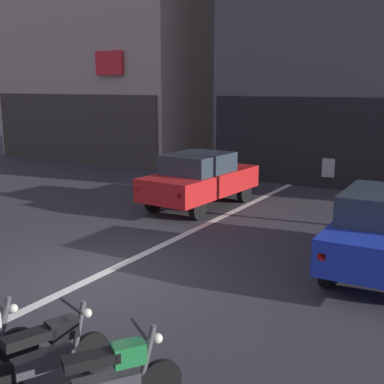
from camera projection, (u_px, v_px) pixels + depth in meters
The scene contains 6 objects.
ground_plane at pixel (97, 276), 9.62m from camera, with size 120.00×120.00×0.00m, color #333338.
lane_centre_line at pixel (235, 211), 14.66m from camera, with size 0.20×18.00×0.01m, color silver.
car_red_crossing_near at pixel (200, 178), 14.95m from camera, with size 2.01×4.20×1.64m.
car_silver_down_street at pixel (355, 158), 19.23m from camera, with size 2.26×4.29×1.64m.
motorcycle_black_row_right_mid at pixel (48, 352), 6.01m from camera, with size 0.69×1.60×0.98m.
motorcycle_green_row_rightmost at pixel (112, 377), 5.50m from camera, with size 1.01×1.41×0.98m.
Camera 1 is at (6.24, -6.84, 3.59)m, focal length 46.90 mm.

